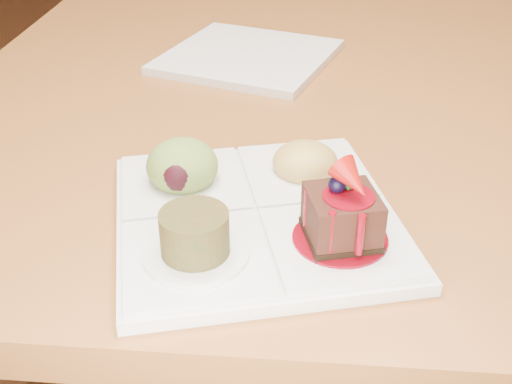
{
  "coord_description": "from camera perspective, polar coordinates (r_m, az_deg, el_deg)",
  "views": [
    {
      "loc": [
        -0.02,
        -1.22,
        1.09
      ],
      "look_at": [
        -0.06,
        -0.73,
        0.79
      ],
      "focal_mm": 45.0,
      "sensor_mm": 36.0,
      "label": 1
    }
  ],
  "objects": [
    {
      "name": "sampler_plate",
      "position": [
        0.59,
        -0.25,
        -1.07
      ],
      "size": [
        0.31,
        0.31,
        0.1
      ],
      "rotation": [
        0.0,
        0.0,
        0.26
      ],
      "color": "silver",
      "rests_on": "dining_table"
    },
    {
      "name": "ground",
      "position": [
        1.64,
        4.27,
        -10.05
      ],
      "size": [
        6.0,
        6.0,
        0.0
      ],
      "primitive_type": "plane",
      "color": "#552D18"
    },
    {
      "name": "second_plate",
      "position": [
        0.99,
        -0.69,
        11.95
      ],
      "size": [
        0.29,
        0.29,
        0.01
      ],
      "primitive_type": "cube",
      "rotation": [
        0.0,
        0.0,
        -0.32
      ],
      "color": "silver",
      "rests_on": "dining_table"
    },
    {
      "name": "dining_table",
      "position": [
        1.29,
        5.49,
        13.22
      ],
      "size": [
        1.0,
        1.8,
        0.75
      ],
      "color": "brown",
      "rests_on": "ground"
    }
  ]
}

